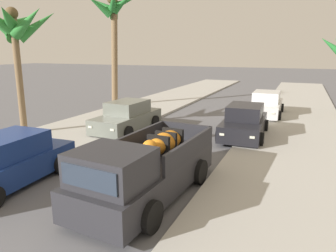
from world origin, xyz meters
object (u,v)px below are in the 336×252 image
at_px(pickup_truck, 145,170).
at_px(car_right_near, 244,122).
at_px(car_left_mid, 266,105).
at_px(palm_tree_left_fore, 15,28).
at_px(palm_tree_left_mid, 113,17).
at_px(car_right_mid, 127,117).
at_px(car_left_near, 7,162).

height_order(pickup_truck, car_right_near, pickup_truck).
xyz_separation_m(car_left_mid, palm_tree_left_fore, (-10.18, -9.33, 4.28)).
distance_m(car_left_mid, palm_tree_left_fore, 14.46).
relative_size(pickup_truck, palm_tree_left_mid, 0.67).
xyz_separation_m(car_left_mid, car_right_mid, (-6.04, -6.71, 0.00)).
bearing_deg(pickup_truck, car_right_near, 79.27).
bearing_deg(palm_tree_left_fore, car_right_mid, 32.28).
distance_m(pickup_truck, car_left_near, 4.34).
height_order(car_left_near, car_right_near, same).
xyz_separation_m(pickup_truck, palm_tree_left_fore, (-8.42, 3.50, 4.18)).
relative_size(car_right_near, palm_tree_left_fore, 0.72).
height_order(car_right_near, palm_tree_left_fore, palm_tree_left_fore).
bearing_deg(car_right_near, car_left_near, -124.34).
bearing_deg(car_left_mid, car_right_near, -93.88).
height_order(pickup_truck, car_right_mid, pickup_truck).
xyz_separation_m(car_right_near, palm_tree_left_mid, (-10.20, 4.65, 5.57)).
xyz_separation_m(car_right_near, car_right_mid, (-5.67, -1.23, 0.00)).
bearing_deg(car_left_near, pickup_truck, 12.06).
relative_size(pickup_truck, car_left_mid, 1.25).
xyz_separation_m(pickup_truck, car_right_near, (1.39, 7.34, -0.10)).
height_order(car_right_mid, palm_tree_left_fore, palm_tree_left_fore).
distance_m(car_left_near, palm_tree_left_mid, 14.77).
distance_m(car_right_near, palm_tree_left_fore, 11.37).
distance_m(car_right_near, palm_tree_left_mid, 12.52).
bearing_deg(car_right_mid, car_right_near, 12.20).
distance_m(car_left_near, palm_tree_left_fore, 7.43).
xyz_separation_m(pickup_truck, car_left_mid, (1.76, 12.83, -0.10)).
bearing_deg(pickup_truck, palm_tree_left_fore, 157.46).
xyz_separation_m(car_right_mid, palm_tree_left_mid, (-4.53, 5.88, 5.57)).
xyz_separation_m(pickup_truck, car_right_mid, (-4.28, 6.11, -0.10)).
bearing_deg(car_right_mid, pickup_truck, -55.01).
relative_size(car_left_near, palm_tree_left_fore, 0.72).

